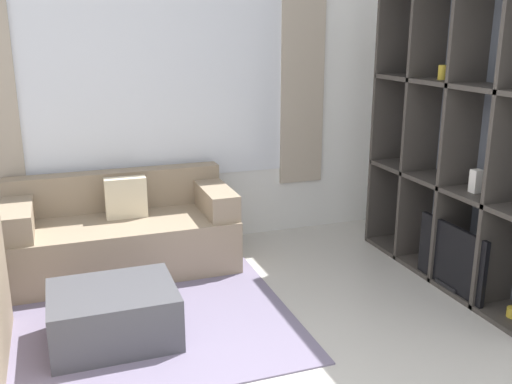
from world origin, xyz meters
name	(u,v)px	position (x,y,z in m)	size (l,w,h in m)	color
wall_back	(158,101)	(0.00, 3.14, 1.36)	(5.61, 0.11, 2.70)	white
wall_right	(486,113)	(2.24, 1.56, 1.35)	(0.07, 4.31, 2.70)	white
area_rug	(77,328)	(-0.88, 1.72, 0.01)	(2.93, 1.96, 0.01)	slate
shelving_unit	(465,142)	(2.06, 1.54, 1.14)	(0.36, 2.03, 2.36)	#515660
couch_main	(122,234)	(-0.44, 2.67, 0.31)	(1.83, 0.86, 0.79)	gray
ottoman	(114,315)	(-0.64, 1.47, 0.18)	(0.80, 0.64, 0.37)	#47474C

